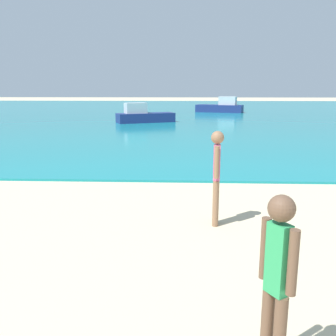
# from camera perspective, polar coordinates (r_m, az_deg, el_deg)

# --- Properties ---
(water) EXTENTS (160.00, 60.00, 0.06)m
(water) POSITION_cam_1_polar(r_m,az_deg,el_deg) (38.93, 1.44, 8.96)
(water) COLOR teal
(water) RESTS_ON ground
(person_standing) EXTENTS (0.22, 0.32, 1.55)m
(person_standing) POSITION_cam_1_polar(r_m,az_deg,el_deg) (3.05, 16.62, -16.23)
(person_standing) COLOR brown
(person_standing) RESTS_ON ground
(person_distant) EXTENTS (0.22, 0.37, 1.63)m
(person_distant) POSITION_cam_1_polar(r_m,az_deg,el_deg) (6.20, 7.59, -0.71)
(person_distant) COLOR #936B4C
(person_distant) RESTS_ON ground
(boat_near) EXTENTS (4.05, 2.71, 1.32)m
(boat_near) POSITION_cam_1_polar(r_m,az_deg,el_deg) (24.96, -3.85, 8.17)
(boat_near) COLOR navy
(boat_near) RESTS_ON water
(boat_far) EXTENTS (4.65, 2.76, 1.50)m
(boat_far) POSITION_cam_1_polar(r_m,az_deg,el_deg) (35.91, 8.30, 9.43)
(boat_far) COLOR navy
(boat_far) RESTS_ON water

